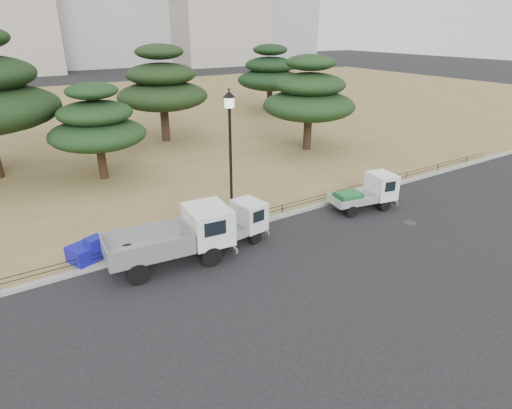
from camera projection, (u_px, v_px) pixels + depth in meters
ground at (282, 249)px, 17.57m from camera, size 220.00×220.00×0.00m
lawn at (95, 120)px, 41.21m from camera, size 120.00×56.00×0.15m
curb at (249, 225)px, 19.55m from camera, size 120.00×0.25×0.16m
truck_large at (177, 236)px, 16.21m from camera, size 4.88×2.32×2.06m
truck_kei_front at (234, 225)px, 17.78m from camera, size 3.31×1.70×1.68m
truck_kei_rear at (367, 192)px, 21.18m from camera, size 3.48×1.94×1.72m
street_lamp at (230, 138)px, 17.85m from camera, size 0.53×0.53×5.94m
pipe_fence at (247, 216)px, 19.53m from camera, size 38.00×0.04×0.40m
tarp_pile at (89, 251)px, 16.44m from camera, size 1.61×1.40×0.90m
manhole at (410, 223)px, 19.90m from camera, size 0.60×0.60×0.01m
pine_center_left at (97, 125)px, 24.07m from camera, size 5.42×5.42×5.51m
pine_center_right at (162, 86)px, 31.91m from camera, size 6.74×6.74×7.15m
pine_east_near at (309, 96)px, 29.80m from camera, size 6.51×6.51×6.57m
pine_east_far at (270, 73)px, 43.43m from camera, size 6.61×6.61×6.64m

